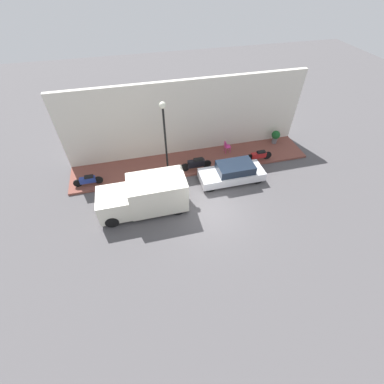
{
  "coord_description": "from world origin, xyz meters",
  "views": [
    {
      "loc": [
        -9.41,
        3.44,
        11.31
      ],
      "look_at": [
        1.12,
        0.84,
        0.6
      ],
      "focal_mm": 24.0,
      "sensor_mm": 36.0,
      "label": 1
    }
  ],
  "objects_px": {
    "delivery_van": "(144,196)",
    "cafe_chair": "(227,146)",
    "motorcycle_blue": "(88,180)",
    "motorcycle_red": "(259,155)",
    "parked_car": "(232,173)",
    "potted_plant": "(276,136)",
    "streetlamp": "(164,128)",
    "motorcycle_black": "(196,164)"
  },
  "relations": [
    {
      "from": "delivery_van",
      "to": "cafe_chair",
      "type": "distance_m",
      "value": 7.51
    },
    {
      "from": "motorcycle_blue",
      "to": "motorcycle_red",
      "type": "relative_size",
      "value": 0.91
    },
    {
      "from": "cafe_chair",
      "to": "motorcycle_red",
      "type": "bearing_deg",
      "value": -128.26
    },
    {
      "from": "parked_car",
      "to": "delivery_van",
      "type": "height_order",
      "value": "delivery_van"
    },
    {
      "from": "potted_plant",
      "to": "cafe_chair",
      "type": "xyz_separation_m",
      "value": [
        -0.28,
        3.98,
        -0.09
      ]
    },
    {
      "from": "parked_car",
      "to": "streetlamp",
      "type": "relative_size",
      "value": 0.83
    },
    {
      "from": "motorcycle_blue",
      "to": "streetlamp",
      "type": "distance_m",
      "value": 5.93
    },
    {
      "from": "motorcycle_black",
      "to": "potted_plant",
      "type": "relative_size",
      "value": 2.12
    },
    {
      "from": "delivery_van",
      "to": "streetlamp",
      "type": "relative_size",
      "value": 0.98
    },
    {
      "from": "parked_car",
      "to": "motorcycle_black",
      "type": "xyz_separation_m",
      "value": [
        1.45,
        2.03,
        0.0
      ]
    },
    {
      "from": "motorcycle_blue",
      "to": "parked_car",
      "type": "bearing_deg",
      "value": -99.9
    },
    {
      "from": "parked_car",
      "to": "motorcycle_blue",
      "type": "xyz_separation_m",
      "value": [
        1.58,
        9.03,
        -0.08
      ]
    },
    {
      "from": "motorcycle_red",
      "to": "cafe_chair",
      "type": "relative_size",
      "value": 2.31
    },
    {
      "from": "delivery_van",
      "to": "motorcycle_black",
      "type": "relative_size",
      "value": 2.31
    },
    {
      "from": "delivery_van",
      "to": "motorcycle_black",
      "type": "distance_m",
      "value": 4.57
    },
    {
      "from": "delivery_van",
      "to": "motorcycle_blue",
      "type": "height_order",
      "value": "delivery_van"
    },
    {
      "from": "motorcycle_black",
      "to": "potted_plant",
      "type": "height_order",
      "value": "potted_plant"
    },
    {
      "from": "delivery_van",
      "to": "potted_plant",
      "type": "bearing_deg",
      "value": -67.36
    },
    {
      "from": "potted_plant",
      "to": "motorcycle_blue",
      "type": "bearing_deg",
      "value": 96.41
    },
    {
      "from": "parked_car",
      "to": "streetlamp",
      "type": "xyz_separation_m",
      "value": [
        1.43,
        3.96,
        2.99
      ]
    },
    {
      "from": "motorcycle_black",
      "to": "motorcycle_red",
      "type": "bearing_deg",
      "value": -91.03
    },
    {
      "from": "streetlamp",
      "to": "motorcycle_red",
      "type": "bearing_deg",
      "value": -90.55
    },
    {
      "from": "motorcycle_red",
      "to": "cafe_chair",
      "type": "xyz_separation_m",
      "value": [
        1.46,
        1.85,
        0.1
      ]
    },
    {
      "from": "streetlamp",
      "to": "cafe_chair",
      "type": "xyz_separation_m",
      "value": [
        1.4,
        -4.56,
        -2.95
      ]
    },
    {
      "from": "motorcycle_blue",
      "to": "cafe_chair",
      "type": "bearing_deg",
      "value": -82.58
    },
    {
      "from": "motorcycle_blue",
      "to": "cafe_chair",
      "type": "xyz_separation_m",
      "value": [
        1.25,
        -9.63,
        0.13
      ]
    },
    {
      "from": "motorcycle_black",
      "to": "motorcycle_blue",
      "type": "distance_m",
      "value": 7.0
    },
    {
      "from": "parked_car",
      "to": "motorcycle_blue",
      "type": "height_order",
      "value": "parked_car"
    },
    {
      "from": "streetlamp",
      "to": "cafe_chair",
      "type": "distance_m",
      "value": 5.61
    },
    {
      "from": "motorcycle_black",
      "to": "cafe_chair",
      "type": "bearing_deg",
      "value": -62.3
    },
    {
      "from": "motorcycle_black",
      "to": "motorcycle_blue",
      "type": "xyz_separation_m",
      "value": [
        0.13,
        7.0,
        -0.08
      ]
    },
    {
      "from": "motorcycle_black",
      "to": "delivery_van",
      "type": "bearing_deg",
      "value": 125.56
    },
    {
      "from": "parked_car",
      "to": "delivery_van",
      "type": "relative_size",
      "value": 0.84
    },
    {
      "from": "delivery_van",
      "to": "motorcycle_blue",
      "type": "relative_size",
      "value": 2.73
    },
    {
      "from": "delivery_van",
      "to": "streetlamp",
      "type": "bearing_deg",
      "value": -33.95
    },
    {
      "from": "motorcycle_black",
      "to": "cafe_chair",
      "type": "relative_size",
      "value": 2.48
    },
    {
      "from": "motorcycle_red",
      "to": "streetlamp",
      "type": "distance_m",
      "value": 7.1
    },
    {
      "from": "streetlamp",
      "to": "cafe_chair",
      "type": "relative_size",
      "value": 5.85
    },
    {
      "from": "motorcycle_red",
      "to": "potted_plant",
      "type": "bearing_deg",
      "value": -50.73
    },
    {
      "from": "motorcycle_blue",
      "to": "potted_plant",
      "type": "xyz_separation_m",
      "value": [
        1.53,
        -13.61,
        0.22
      ]
    },
    {
      "from": "potted_plant",
      "to": "cafe_chair",
      "type": "relative_size",
      "value": 1.17
    },
    {
      "from": "motorcycle_blue",
      "to": "potted_plant",
      "type": "distance_m",
      "value": 13.7
    }
  ]
}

